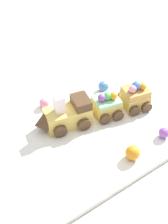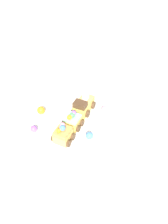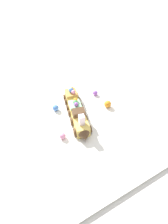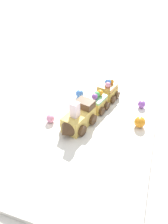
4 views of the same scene
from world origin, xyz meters
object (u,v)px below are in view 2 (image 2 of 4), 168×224
(cake_car_caramel, at_px, (63,135))
(gumball_purple, at_px, (34,129))
(cake_car_mint, at_px, (73,121))
(cake_train_locomotive, at_px, (85,104))
(gumball_pink, at_px, (105,109))
(gumball_blue, at_px, (89,136))
(gumball_orange, at_px, (41,110))

(cake_car_caramel, distance_m, gumball_purple, 0.12)
(gumball_purple, bearing_deg, cake_car_mint, -67.96)
(cake_car_mint, xyz_separation_m, cake_car_caramel, (-0.07, 0.02, 0.00))
(gumball_purple, bearing_deg, cake_train_locomotive, -45.77)
(cake_car_caramel, distance_m, gumball_pink, 0.22)
(gumball_blue, relative_size, gumball_purple, 1.11)
(gumball_pink, height_order, gumball_purple, same)
(cake_train_locomotive, xyz_separation_m, gumball_blue, (-0.15, -0.05, -0.01))
(cake_train_locomotive, distance_m, gumball_pink, 0.08)
(gumball_pink, xyz_separation_m, gumball_blue, (-0.15, 0.04, 0.00))
(cake_car_mint, height_order, gumball_purple, cake_car_mint)
(cake_train_locomotive, bearing_deg, gumball_purple, 148.01)
(gumball_orange, xyz_separation_m, gumball_pink, (0.06, -0.25, -0.00))
(cake_car_caramel, xyz_separation_m, gumball_purple, (0.02, 0.12, -0.01))
(cake_car_mint, bearing_deg, cake_train_locomotive, -0.19)
(cake_car_mint, relative_size, gumball_purple, 3.29)
(gumball_blue, bearing_deg, cake_car_mint, 55.76)
(gumball_pink, distance_m, gumball_purple, 0.29)
(cake_train_locomotive, height_order, gumball_pink, cake_train_locomotive)
(cake_train_locomotive, distance_m, gumball_purple, 0.22)
(gumball_orange, distance_m, gumball_pink, 0.26)
(cake_train_locomotive, height_order, cake_car_mint, cake_train_locomotive)
(cake_car_mint, bearing_deg, gumball_blue, -110.45)
(gumball_pink, relative_size, gumball_blue, 0.91)
(cake_car_caramel, bearing_deg, cake_train_locomotive, -0.11)
(cake_car_mint, xyz_separation_m, gumball_purple, (-0.05, 0.14, -0.01))
(cake_car_caramel, bearing_deg, cake_car_mint, 0.01)
(cake_car_caramel, relative_size, gumball_purple, 3.29)
(cake_car_mint, xyz_separation_m, gumball_pink, (0.10, -0.11, -0.01))
(cake_car_caramel, height_order, gumball_blue, cake_car_caramel)
(gumball_blue, xyz_separation_m, gumball_purple, (-0.01, 0.21, -0.00))
(gumball_pink, bearing_deg, gumball_blue, 167.09)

